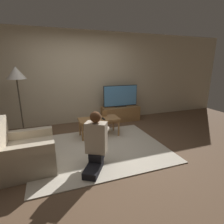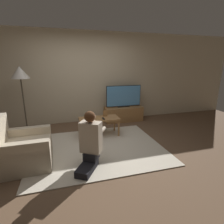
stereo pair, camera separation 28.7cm
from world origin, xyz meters
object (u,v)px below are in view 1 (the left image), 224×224
Objects in this scene: floor_lamp at (16,77)px; tv at (121,96)px; person_kneeling at (96,141)px; armchair at (24,154)px; coffee_table at (99,120)px.

tv is at bearing 6.79° from floor_lamp.
floor_lamp is at bearing -173.21° from tv.
armchair is at bearing 14.79° from person_kneeling.
coffee_table is (-0.95, -0.95, -0.37)m from tv.
coffee_table is 1.06× the size of armchair.
armchair is at bearing -143.16° from tv.
armchair is 0.93× the size of person_kneeling.
armchair is 1.20m from person_kneeling.
coffee_table is at bearing -60.76° from armchair.
person_kneeling is (-1.36, -2.21, -0.30)m from tv.
armchair is (-1.54, -0.92, -0.12)m from coffee_table.
floor_lamp reaches higher than tv.
armchair reaches higher than coffee_table.
tv is at bearing -54.69° from armchair.
tv is 1.11× the size of person_kneeling.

